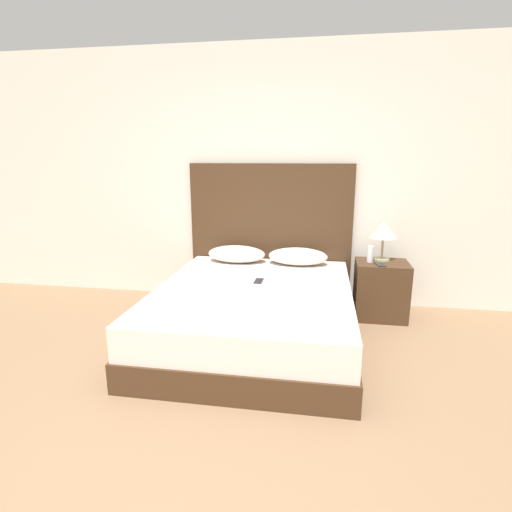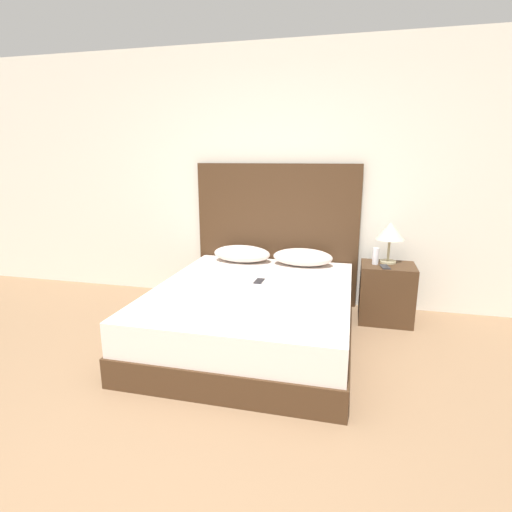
# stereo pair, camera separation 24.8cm
# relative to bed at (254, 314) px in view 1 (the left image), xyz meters

# --- Properties ---
(ground_plane) EXTENTS (16.00, 16.00, 0.00)m
(ground_plane) POSITION_rel_bed_xyz_m (-0.10, -1.72, -0.24)
(ground_plane) COLOR #8C6B4C
(wall_back) EXTENTS (10.00, 0.06, 2.70)m
(wall_back) POSITION_rel_bed_xyz_m (-0.10, 1.11, 1.11)
(wall_back) COLOR silver
(wall_back) RESTS_ON ground_plane
(bed) EXTENTS (1.67, 2.02, 0.48)m
(bed) POSITION_rel_bed_xyz_m (0.00, 0.00, 0.00)
(bed) COLOR #422B19
(bed) RESTS_ON ground_plane
(headboard) EXTENTS (1.75, 0.05, 1.50)m
(headboard) POSITION_rel_bed_xyz_m (0.00, 1.03, 0.51)
(headboard) COLOR #422B19
(headboard) RESTS_ON ground_plane
(pillow_left) EXTENTS (0.61, 0.32, 0.18)m
(pillow_left) POSITION_rel_bed_xyz_m (-0.32, 0.80, 0.33)
(pillow_left) COLOR silver
(pillow_left) RESTS_ON bed
(pillow_right) EXTENTS (0.61, 0.32, 0.18)m
(pillow_right) POSITION_rel_bed_xyz_m (0.32, 0.80, 0.33)
(pillow_right) COLOR silver
(pillow_right) RESTS_ON bed
(phone_on_bed) EXTENTS (0.07, 0.15, 0.01)m
(phone_on_bed) POSITION_rel_bed_xyz_m (0.01, 0.16, 0.25)
(phone_on_bed) COLOR #232328
(phone_on_bed) RESTS_ON bed
(nightstand) EXTENTS (0.50, 0.41, 0.57)m
(nightstand) POSITION_rel_bed_xyz_m (1.16, 0.71, 0.04)
(nightstand) COLOR #422B19
(nightstand) RESTS_ON ground_plane
(table_lamp) EXTENTS (0.27, 0.27, 0.40)m
(table_lamp) POSITION_rel_bed_xyz_m (1.15, 0.79, 0.63)
(table_lamp) COLOR tan
(table_lamp) RESTS_ON nightstand
(phone_on_nightstand) EXTENTS (0.09, 0.16, 0.01)m
(phone_on_nightstand) POSITION_rel_bed_xyz_m (1.12, 0.61, 0.33)
(phone_on_nightstand) COLOR #232328
(phone_on_nightstand) RESTS_ON nightstand
(toiletry_bottle) EXTENTS (0.06, 0.06, 0.16)m
(toiletry_bottle) POSITION_rel_bed_xyz_m (1.03, 0.70, 0.41)
(toiletry_bottle) COLOR silver
(toiletry_bottle) RESTS_ON nightstand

